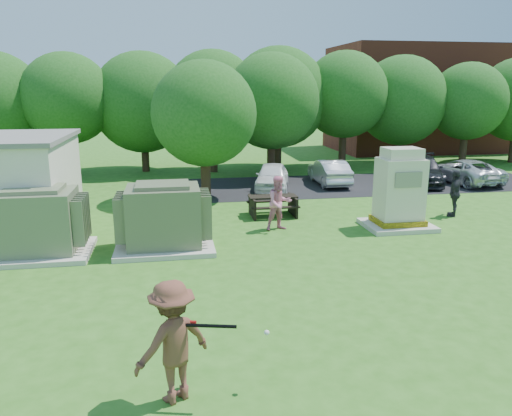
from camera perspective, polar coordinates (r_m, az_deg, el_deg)
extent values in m
plane|color=#2D6619|center=(11.97, 3.31, -10.56)|extent=(120.00, 120.00, 0.00)
cube|color=maroon|center=(42.87, 19.25, 11.71)|extent=(15.00, 8.00, 8.00)
cube|color=#232326|center=(26.39, 11.57, 2.68)|extent=(20.00, 6.00, 0.01)
cube|color=beige|center=(16.37, -23.44, -4.68)|extent=(3.00, 2.40, 0.15)
cube|color=#667050|center=(16.11, -23.77, -1.38)|extent=(2.20, 1.80, 1.80)
cube|color=#667050|center=(15.91, -24.10, 1.97)|extent=(1.60, 1.30, 0.12)
cube|color=#667050|center=(15.84, -19.32, -1.13)|extent=(0.32, 1.50, 1.35)
cube|color=beige|center=(15.88, -10.35, -4.28)|extent=(3.00, 2.40, 0.15)
cube|color=#5D6446|center=(15.61, -10.50, -0.88)|extent=(2.20, 1.80, 1.80)
cube|color=#5D6446|center=(15.40, -10.65, 2.58)|extent=(1.60, 1.30, 0.12)
cube|color=#5D6446|center=(15.68, -15.14, -0.97)|extent=(0.32, 1.50, 1.35)
cube|color=#5D6446|center=(15.63, -5.85, -0.60)|extent=(0.32, 1.50, 1.35)
cube|color=beige|center=(18.60, 15.82, -1.91)|extent=(2.35, 1.92, 0.16)
cube|color=yellow|center=(18.56, 15.86, -1.39)|extent=(1.65, 1.33, 0.19)
cube|color=beige|center=(18.30, 16.09, 2.14)|extent=(1.49, 1.17, 2.14)
cube|color=beige|center=(18.10, 16.35, 6.03)|extent=(1.23, 0.96, 0.37)
cube|color=gray|center=(17.68, 17.04, 3.09)|extent=(0.96, 0.04, 0.53)
cube|color=black|center=(19.37, 1.93, 1.31)|extent=(1.87, 0.73, 0.06)
cube|color=black|center=(19.98, 1.60, 0.78)|extent=(1.87, 0.26, 0.05)
cube|color=black|center=(18.90, 2.28, 0.02)|extent=(1.87, 0.26, 0.05)
cube|color=black|center=(19.31, -0.42, 0.11)|extent=(0.08, 1.40, 0.77)
cube|color=black|center=(19.63, 4.24, 0.30)|extent=(0.08, 1.40, 0.77)
imported|color=brown|center=(8.22, -9.49, -14.82)|extent=(1.51, 1.31, 2.02)
imported|color=pink|center=(17.41, 2.67, 0.55)|extent=(1.08, 0.92, 1.92)
imported|color=#27272C|center=(20.78, 21.76, 1.58)|extent=(0.95, 1.13, 1.81)
imported|color=white|center=(24.48, 1.86, 3.63)|extent=(2.45, 4.06, 1.29)
imported|color=#BABBC0|center=(26.05, 8.37, 4.09)|extent=(1.47, 3.94, 1.29)
imported|color=black|center=(27.46, 18.40, 4.14)|extent=(3.64, 5.20, 1.40)
imported|color=silver|center=(28.32, 22.63, 3.92)|extent=(2.58, 4.72, 1.25)
cylinder|color=black|center=(7.93, -5.36, -13.27)|extent=(0.84, 0.25, 0.06)
cylinder|color=maroon|center=(8.07, -7.64, -12.83)|extent=(0.23, 0.11, 0.06)
sphere|color=white|center=(8.40, 1.24, -14.06)|extent=(0.09, 0.09, 0.09)
cylinder|color=#47301E|center=(31.70, -27.23, 5.44)|extent=(0.44, 0.44, 2.40)
cylinder|color=#47301E|center=(30.14, -20.30, 6.13)|extent=(0.44, 0.44, 2.80)
sphere|color=#235B1C|center=(29.94, -20.76, 11.64)|extent=(5.00, 5.00, 5.00)
cylinder|color=#47301E|center=(30.49, -12.55, 6.26)|extent=(0.44, 0.44, 2.30)
sphere|color=#235B1C|center=(30.27, -12.84, 11.69)|extent=(5.80, 5.80, 5.80)
cylinder|color=#47301E|center=(29.65, -4.86, 6.72)|extent=(0.44, 0.44, 2.70)
sphere|color=#235B1C|center=(29.44, -4.98, 12.47)|extent=(5.40, 5.40, 5.40)
cylinder|color=#47301E|center=(30.85, 2.52, 6.84)|extent=(0.44, 0.44, 2.50)
sphere|color=#235B1C|center=(30.63, 2.58, 12.51)|extent=(6.00, 6.00, 6.00)
cylinder|color=#47301E|center=(31.53, 9.86, 7.17)|extent=(0.44, 0.44, 2.90)
sphere|color=#235B1C|center=(31.35, 10.08, 12.64)|extent=(5.20, 5.20, 5.20)
cylinder|color=#47301E|center=(33.65, 15.98, 6.81)|extent=(0.44, 0.44, 2.40)
sphere|color=#235B1C|center=(33.45, 16.30, 11.71)|extent=(5.60, 5.60, 5.60)
cylinder|color=#47301E|center=(34.79, 22.62, 6.67)|extent=(0.44, 0.44, 2.60)
sphere|color=#235B1C|center=(34.61, 23.04, 11.16)|extent=(4.80, 4.80, 4.80)
cylinder|color=#47301E|center=(22.49, -5.78, 4.10)|extent=(0.44, 0.44, 2.40)
sphere|color=#235B1C|center=(22.21, -5.94, 10.68)|extent=(4.60, 4.60, 4.60)
cylinder|color=#47301E|center=(27.92, 1.72, 6.23)|extent=(0.44, 0.44, 2.60)
sphere|color=#235B1C|center=(27.69, 1.77, 12.11)|extent=(5.20, 5.20, 5.20)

